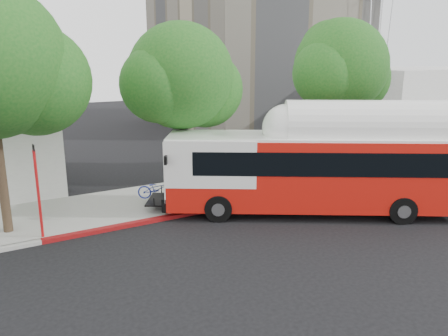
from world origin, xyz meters
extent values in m
plane|color=black|center=(0.00, 0.00, 0.00)|extent=(120.00, 120.00, 0.00)
cube|color=gray|center=(0.00, 6.50, 0.07)|extent=(60.00, 5.00, 0.15)
cube|color=gray|center=(0.00, 3.90, 0.07)|extent=(60.00, 0.30, 0.15)
cube|color=maroon|center=(-3.00, 3.90, 0.08)|extent=(10.00, 0.32, 0.16)
cylinder|color=#2D2116|center=(-9.00, 5.50, 3.04)|extent=(0.36, 0.36, 6.08)
sphere|color=#175117|center=(-7.41, 5.70, 6.08)|extent=(4.35, 4.35, 4.35)
cylinder|color=#2D2116|center=(-1.00, 6.00, 2.72)|extent=(0.36, 0.36, 5.44)
sphere|color=#175117|center=(-1.00, 6.00, 6.12)|extent=(5.00, 5.00, 5.00)
sphere|color=#175117|center=(0.38, 6.20, 5.44)|extent=(3.75, 3.75, 3.75)
cylinder|color=#2D2116|center=(9.00, 5.80, 2.88)|extent=(0.36, 0.36, 5.76)
sphere|color=#175117|center=(9.00, 5.80, 6.48)|extent=(5.40, 5.40, 5.40)
sphere|color=#175117|center=(10.48, 6.00, 5.76)|extent=(4.05, 4.05, 4.05)
cube|color=silver|center=(30.00, 16.00, 3.00)|extent=(20.00, 12.00, 6.00)
cube|color=red|center=(3.33, 1.40, 1.95)|extent=(12.52, 9.27, 3.14)
cube|color=black|center=(3.79, 1.12, 2.60)|extent=(11.45, 8.64, 1.03)
cube|color=white|center=(3.33, 1.40, 3.56)|extent=(12.48, 9.20, 0.11)
cube|color=white|center=(5.17, 0.26, 3.85)|extent=(7.03, 5.51, 0.60)
cube|color=black|center=(-2.69, 5.16, 0.54)|extent=(1.77, 2.11, 0.07)
imported|color=navy|center=(-2.69, 5.16, 1.06)|extent=(1.53, 1.92, 0.98)
cylinder|color=red|center=(-7.89, 4.20, 1.80)|extent=(0.11, 0.11, 3.60)
cube|color=black|center=(-7.89, 4.20, 3.69)|extent=(0.05, 0.36, 0.23)
camera|label=1|loc=(-9.73, -13.11, 6.90)|focal=35.00mm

